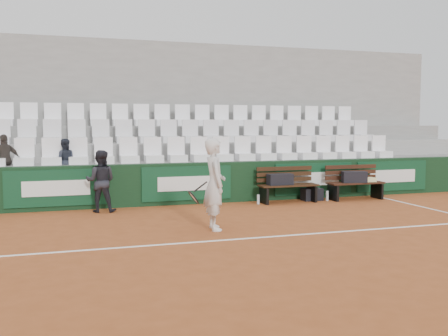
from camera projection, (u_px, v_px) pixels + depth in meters
ground at (250, 238)px, 8.50m from camera, size 80.00×80.00×0.00m
court_baseline at (250, 238)px, 8.50m from camera, size 18.00×0.06×0.01m
back_barrier at (196, 183)px, 12.27m from camera, size 18.00×0.34×1.00m
grandstand_tier_front at (188, 180)px, 12.86m from camera, size 18.00×0.95×1.00m
grandstand_tier_mid at (180, 169)px, 13.74m from camera, size 18.00×0.95×1.45m
grandstand_tier_back at (173, 158)px, 14.62m from camera, size 18.00×0.95×1.90m
grandstand_rear_wall at (168, 116)px, 15.11m from camera, size 18.00×0.30×4.40m
seat_row_front at (189, 149)px, 12.62m from camera, size 11.90×0.44×0.63m
seat_row_mid at (181, 131)px, 13.48m from camera, size 11.90×0.44×0.63m
seat_row_back at (174, 115)px, 14.35m from camera, size 11.90×0.44×0.63m
bench_left at (288, 193)px, 12.42m from camera, size 1.50×0.56×0.45m
bench_right at (355, 191)px, 12.92m from camera, size 1.50×0.56×0.45m
sports_bag_left at (280, 179)px, 12.33m from camera, size 0.63×0.28×0.27m
sports_bag_right at (354, 177)px, 12.82m from camera, size 0.67×0.44×0.28m
towel at (367, 180)px, 13.01m from camera, size 0.40×0.30×0.11m
sports_bag_ground at (312, 194)px, 12.75m from camera, size 0.52×0.33×0.31m
water_bottle_near at (258, 199)px, 12.16m from camera, size 0.07×0.07×0.23m
water_bottle_far at (327, 196)px, 12.70m from camera, size 0.07×0.07×0.25m
tennis_player at (214, 184)px, 9.15m from camera, size 0.71×0.64×1.69m
ball_kid at (101, 181)px, 11.03m from camera, size 0.77×0.67×1.38m
spectator_b at (4, 140)px, 11.36m from camera, size 0.74×0.54×1.17m
spectator_c at (64, 142)px, 11.75m from camera, size 0.53×0.43×1.06m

